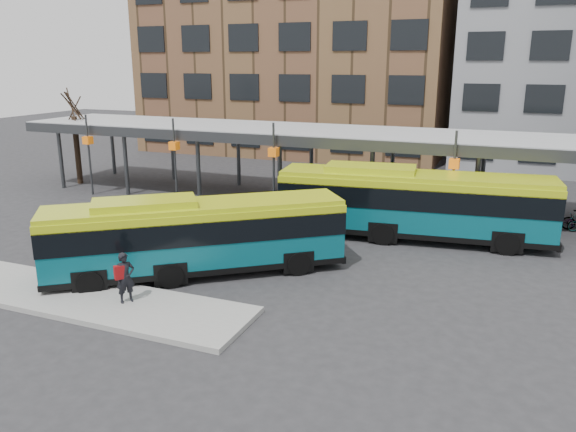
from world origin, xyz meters
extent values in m
plane|color=#28282B|center=(0.00, 0.00, 0.00)|extent=(120.00, 120.00, 0.00)
cube|color=gray|center=(-5.50, -3.00, 0.09)|extent=(14.00, 3.00, 0.18)
cube|color=#999B9E|center=(0.00, 13.00, 4.00)|extent=(40.00, 6.00, 0.35)
cube|color=#383A3D|center=(0.00, 10.00, 3.85)|extent=(40.00, 0.15, 0.55)
cylinder|color=#383A3D|center=(-18.00, 10.50, 1.90)|extent=(0.24, 0.24, 3.80)
cylinder|color=#383A3D|center=(-18.00, 15.50, 1.90)|extent=(0.24, 0.24, 3.80)
cylinder|color=#383A3D|center=(-13.00, 10.50, 1.90)|extent=(0.24, 0.24, 3.80)
cylinder|color=#383A3D|center=(-13.00, 15.50, 1.90)|extent=(0.24, 0.24, 3.80)
cylinder|color=#383A3D|center=(-8.00, 10.50, 1.90)|extent=(0.24, 0.24, 3.80)
cylinder|color=#383A3D|center=(-8.00, 15.50, 1.90)|extent=(0.24, 0.24, 3.80)
cylinder|color=#383A3D|center=(-3.00, 10.50, 1.90)|extent=(0.24, 0.24, 3.80)
cylinder|color=#383A3D|center=(-3.00, 15.50, 1.90)|extent=(0.24, 0.24, 3.80)
cylinder|color=#383A3D|center=(2.00, 10.50, 1.90)|extent=(0.24, 0.24, 3.80)
cylinder|color=#383A3D|center=(2.00, 15.50, 1.90)|extent=(0.24, 0.24, 3.80)
cylinder|color=#383A3D|center=(7.00, 10.50, 1.90)|extent=(0.24, 0.24, 3.80)
cylinder|color=#383A3D|center=(7.00, 15.50, 1.90)|extent=(0.24, 0.24, 3.80)
cylinder|color=#383A3D|center=(-15.00, 9.70, 2.40)|extent=(0.12, 0.12, 4.80)
cube|color=orange|center=(-15.00, 9.70, 3.30)|extent=(0.45, 0.45, 0.45)
cylinder|color=#383A3D|center=(-9.00, 9.70, 2.40)|extent=(0.12, 0.12, 4.80)
cube|color=orange|center=(-9.00, 9.70, 3.30)|extent=(0.45, 0.45, 0.45)
cylinder|color=#383A3D|center=(-3.00, 9.70, 2.40)|extent=(0.12, 0.12, 4.80)
cube|color=orange|center=(-3.00, 9.70, 3.30)|extent=(0.45, 0.45, 0.45)
cylinder|color=#383A3D|center=(6.00, 9.70, 2.40)|extent=(0.12, 0.12, 4.80)
cube|color=orange|center=(6.00, 9.70, 3.30)|extent=(0.45, 0.45, 0.45)
cylinder|color=black|center=(-18.00, 12.00, 2.20)|extent=(0.36, 0.36, 4.40)
cylinder|color=black|center=(-17.90, 12.00, 4.80)|extent=(0.08, 1.63, 1.59)
cylinder|color=black|center=(-18.00, 12.10, 4.80)|extent=(1.63, 0.13, 1.59)
cylinder|color=black|center=(-18.10, 11.99, 4.80)|extent=(0.15, 1.63, 1.59)
cylinder|color=black|center=(-18.00, 11.90, 4.80)|extent=(1.63, 0.10, 1.59)
cube|color=brown|center=(-10.00, 32.00, 11.00)|extent=(26.00, 14.00, 22.00)
cube|color=#08515D|center=(-2.21, 0.64, 1.46)|extent=(10.08, 8.42, 2.28)
cube|color=black|center=(-2.21, 0.64, 1.91)|extent=(10.15, 8.49, 0.87)
cube|color=#ACBD13|center=(-2.21, 0.64, 2.69)|extent=(10.02, 8.35, 0.18)
cube|color=#ACBD13|center=(-3.66, -0.46, 2.87)|extent=(3.89, 3.51, 0.32)
cube|color=black|center=(-2.21, 0.64, 0.43)|extent=(10.15, 8.50, 0.22)
cylinder|color=black|center=(1.36, 1.96, 0.46)|extent=(0.89, 0.77, 0.91)
cylinder|color=black|center=(0.02, 3.73, 0.46)|extent=(0.89, 0.77, 0.91)
cylinder|color=black|center=(-2.41, -0.90, 0.46)|extent=(0.89, 0.77, 0.91)
cylinder|color=black|center=(-3.75, 0.86, 0.46)|extent=(0.89, 0.77, 0.91)
cylinder|color=black|center=(-4.58, -2.56, 0.46)|extent=(0.89, 0.77, 0.91)
cylinder|color=black|center=(-5.93, -0.79, 0.46)|extent=(0.89, 0.77, 0.91)
cube|color=#08515D|center=(4.53, 8.10, 1.58)|extent=(12.09, 3.84, 2.48)
cube|color=black|center=(4.53, 8.10, 2.08)|extent=(12.15, 3.91, 0.94)
cube|color=#ACBD13|center=(4.53, 8.10, 2.92)|extent=(12.08, 3.75, 0.20)
cube|color=#ACBD13|center=(2.56, 7.87, 3.12)|extent=(4.14, 2.23, 0.35)
cube|color=black|center=(4.53, 8.10, 0.47)|extent=(12.16, 3.91, 0.24)
cylinder|color=black|center=(8.60, 7.36, 0.50)|extent=(1.02, 0.41, 0.99)
cylinder|color=black|center=(8.32, 9.76, 0.50)|extent=(1.02, 0.41, 0.99)
cylinder|color=black|center=(3.49, 6.76, 0.50)|extent=(1.02, 0.41, 0.99)
cylinder|color=black|center=(3.20, 9.16, 0.50)|extent=(1.02, 0.41, 0.99)
cylinder|color=black|center=(0.53, 6.42, 0.50)|extent=(1.02, 0.41, 0.99)
cylinder|color=black|center=(0.25, 8.82, 0.50)|extent=(1.02, 0.41, 0.99)
imported|color=black|center=(-2.84, -2.82, 1.02)|extent=(0.69, 0.74, 1.69)
cube|color=maroon|center=(-2.95, -2.97, 1.25)|extent=(0.33, 0.36, 0.45)
imported|color=slate|center=(10.93, 11.90, 0.43)|extent=(1.72, 1.06, 0.85)
camera|label=1|loc=(8.45, -16.62, 7.81)|focal=35.00mm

